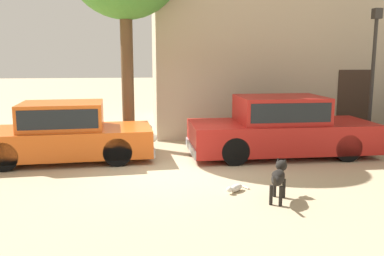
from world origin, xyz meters
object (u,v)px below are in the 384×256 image
(parked_sedan_nearest, at_px, (64,132))
(street_lamp, at_px, (374,59))
(parked_sedan_second, at_px, (281,127))
(stray_dog_spotted, at_px, (279,176))
(stray_cat, at_px, (235,188))

(parked_sedan_nearest, distance_m, street_lamp, 8.54)
(parked_sedan_second, relative_size, street_lamp, 1.26)
(parked_sedan_nearest, relative_size, parked_sedan_second, 0.92)
(stray_dog_spotted, distance_m, stray_cat, 0.92)
(stray_cat, distance_m, street_lamp, 6.45)
(stray_dog_spotted, bearing_deg, street_lamp, -17.87)
(parked_sedan_nearest, xyz_separation_m, stray_cat, (3.62, -2.79, -0.63))
(parked_sedan_nearest, distance_m, parked_sedan_second, 5.38)
(stray_dog_spotted, xyz_separation_m, street_lamp, (4.04, 4.26, 1.99))
(stray_cat, xyz_separation_m, street_lamp, (4.69, 3.74, 2.36))
(parked_sedan_second, distance_m, stray_cat, 3.31)
(parked_sedan_nearest, relative_size, stray_dog_spotted, 4.25)
(parked_sedan_second, xyz_separation_m, stray_dog_spotted, (-1.10, -3.25, -0.30))
(stray_dog_spotted, bearing_deg, parked_sedan_second, 6.89)
(stray_dog_spotted, relative_size, stray_cat, 2.11)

